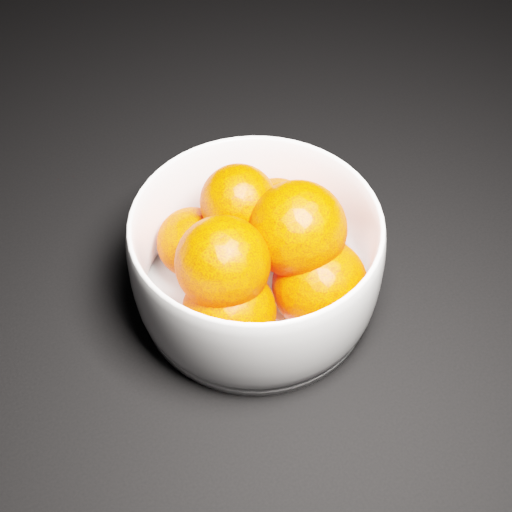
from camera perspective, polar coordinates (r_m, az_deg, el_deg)
name	(u,v)px	position (r m, az deg, el deg)	size (l,w,h in m)	color
bowl	(256,260)	(0.54, 0.00, -0.32)	(0.19, 0.19, 0.09)	white
orange_pile	(262,254)	(0.53, 0.46, 0.17)	(0.14, 0.14, 0.11)	#FF3400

